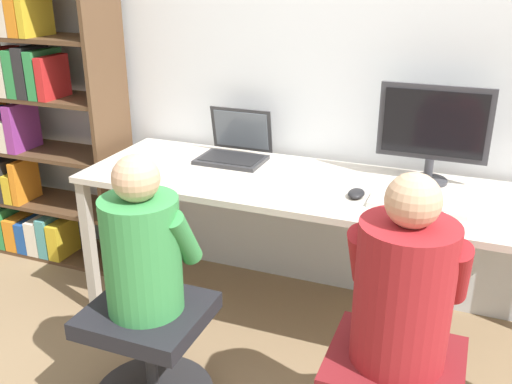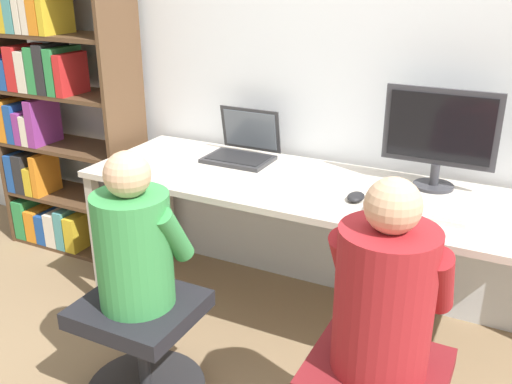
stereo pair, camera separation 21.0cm
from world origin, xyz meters
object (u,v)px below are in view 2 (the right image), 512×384
(laptop, at_px, (242,149))
(bookshelf, at_px, (47,94))
(person_at_laptop, at_px, (134,241))
(desktop_monitor, at_px, (439,135))
(office_chair_right, at_px, (142,343))
(keyboard, at_px, (417,210))
(person_at_monitor, at_px, (385,291))

(laptop, xyz_separation_m, bookshelf, (-1.29, -0.05, 0.17))
(laptop, height_order, bookshelf, bookshelf)
(person_at_laptop, bearing_deg, desktop_monitor, 46.65)
(office_chair_right, relative_size, person_at_laptop, 0.80)
(keyboard, height_order, person_at_monitor, person_at_monitor)
(person_at_monitor, xyz_separation_m, bookshelf, (-2.28, 0.85, 0.24))
(desktop_monitor, bearing_deg, bookshelf, -178.13)
(desktop_monitor, bearing_deg, person_at_monitor, -88.21)
(person_at_monitor, bearing_deg, laptop, 137.78)
(laptop, bearing_deg, desktop_monitor, 1.66)
(desktop_monitor, height_order, bookshelf, bookshelf)
(person_at_laptop, bearing_deg, keyboard, 35.47)
(office_chair_right, relative_size, person_at_monitor, 0.75)
(office_chair_right, xyz_separation_m, person_at_laptop, (0.00, 0.00, 0.47))
(bookshelf, bearing_deg, person_at_laptop, -34.29)
(keyboard, bearing_deg, office_chair_right, -144.34)
(desktop_monitor, bearing_deg, keyboard, -90.71)
(desktop_monitor, distance_m, keyboard, 0.40)
(desktop_monitor, distance_m, bookshelf, 2.25)
(laptop, distance_m, person_at_laptop, 0.96)
(keyboard, xyz_separation_m, bookshelf, (-2.25, 0.25, 0.21))
(office_chair_right, xyz_separation_m, person_at_monitor, (0.95, 0.06, 0.48))
(keyboard, relative_size, bookshelf, 0.20)
(person_at_laptop, relative_size, bookshelf, 0.31)
(office_chair_right, bearing_deg, person_at_laptop, 90.00)
(office_chair_right, distance_m, person_at_laptop, 0.47)
(office_chair_right, bearing_deg, laptop, 92.30)
(keyboard, distance_m, office_chair_right, 1.24)
(laptop, height_order, keyboard, laptop)
(laptop, bearing_deg, bookshelf, -177.97)
(keyboard, height_order, office_chair_right, keyboard)
(bookshelf, bearing_deg, person_at_monitor, -20.53)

